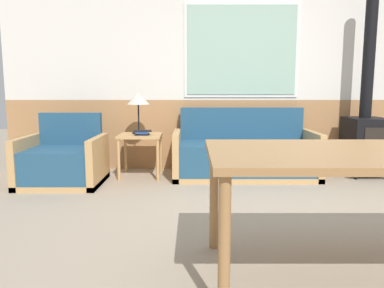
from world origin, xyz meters
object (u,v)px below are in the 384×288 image
object	(u,v)px
side_table	(140,141)
armchair	(63,162)
dining_table	(376,162)
wood_stove	(365,128)
table_lamp	(138,100)
couch	(244,156)

from	to	relation	value
side_table	armchair	bearing A→B (deg)	-156.17
dining_table	wood_stove	distance (m)	2.96
table_lamp	wood_stove	bearing A→B (deg)	-0.85
wood_stove	table_lamp	bearing A→B (deg)	179.15
armchair	side_table	size ratio (longest dim) A/B	1.69
armchair	couch	bearing A→B (deg)	-4.28
armchair	wood_stove	size ratio (longest dim) A/B	0.39
armchair	table_lamp	size ratio (longest dim) A/B	1.72
dining_table	wood_stove	size ratio (longest dim) A/B	0.81
couch	table_lamp	size ratio (longest dim) A/B	3.38
table_lamp	dining_table	distance (m)	3.28
side_table	dining_table	bearing A→B (deg)	-56.94
side_table	dining_table	world-z (taller)	dining_table
table_lamp	wood_stove	xyz separation A→B (m)	(2.95, -0.04, -0.36)
couch	wood_stove	size ratio (longest dim) A/B	0.76
armchair	wood_stove	world-z (taller)	wood_stove
couch	table_lamp	world-z (taller)	table_lamp
couch	side_table	xyz separation A→B (m)	(-1.34, 0.00, 0.19)
armchair	dining_table	distance (m)	3.48
armchair	dining_table	xyz separation A→B (m)	(2.60, -2.27, 0.45)
side_table	wood_stove	xyz separation A→B (m)	(2.92, 0.05, 0.17)
side_table	dining_table	distance (m)	3.18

